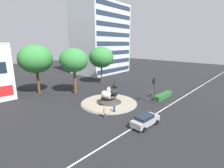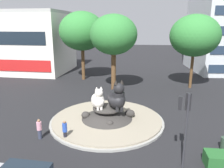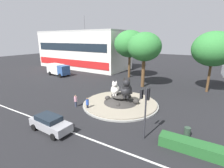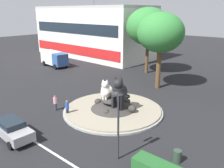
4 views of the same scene
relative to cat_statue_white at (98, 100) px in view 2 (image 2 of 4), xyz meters
The scene contains 10 objects.
ground_plane 2.24m from the cat_statue_white, 11.68° to the left, with size 160.00×160.00×0.00m, color black.
roundabout_island 1.84m from the cat_statue_white, 12.23° to the left, with size 10.15×10.15×1.34m.
cat_statue_white is the anchor object (origin of this frame).
cat_statue_black 1.67m from the cat_statue_white, ahead, with size 2.34×3.07×2.71m.
traffic_light_mast 8.56m from the cat_statue_white, 42.61° to the right, with size 0.78×0.47×4.70m.
broadleaf_tree_behind_island 17.23m from the cat_statue_white, 49.45° to the left, with size 6.46×6.46×9.84m.
second_tree_near_tower 17.33m from the cat_statue_white, 108.15° to the left, with size 6.92×6.92×10.47m.
third_tree_left 11.14m from the cat_statue_white, 88.20° to the left, with size 5.91×5.91×9.79m.
pedestrian_blue_shirt 4.24m from the cat_statue_white, 117.84° to the right, with size 0.35×0.35×1.63m.
pedestrian_pink_shirt 5.41m from the cat_statue_white, 138.23° to the right, with size 0.38×0.38×1.60m.
Camera 2 is at (2.53, -18.31, 8.47)m, focal length 35.55 mm.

